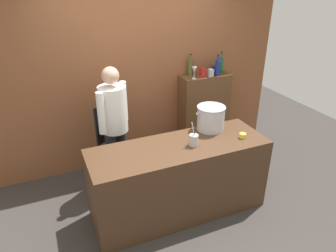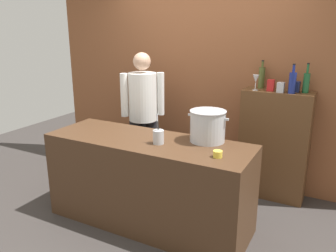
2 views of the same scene
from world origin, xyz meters
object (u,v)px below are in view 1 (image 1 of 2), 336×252
Objects in this scene: stockpot_large at (211,118)px; wine_bottle_cobalt at (218,68)px; wine_bottle_olive at (190,67)px; spice_tin_navy at (215,70)px; spice_tin_silver at (211,73)px; wine_glass_wide at (194,70)px; butter_jar at (243,136)px; spice_tin_red at (203,72)px; wine_bottle_green at (221,65)px; utensil_crock at (194,140)px; chef at (114,121)px.

stockpot_large is 1.29× the size of wine_bottle_cobalt.
spice_tin_navy is at bearing -8.23° from wine_bottle_olive.
wine_bottle_olive reaches higher than wine_bottle_cobalt.
wine_bottle_cobalt is 2.87× the size of spice_tin_silver.
wine_glass_wide reaches higher than spice_tin_silver.
wine_glass_wide is 1.54× the size of spice_tin_navy.
spice_tin_navy is at bearing 15.60° from wine_glass_wide.
wine_bottle_olive is 1.83× the size of wine_glass_wide.
butter_jar is 1.33m from spice_tin_red.
spice_tin_silver is at bearing -156.53° from wine_bottle_green.
stockpot_large is 3.58× the size of spice_tin_navy.
butter_jar is 1.48m from wine_bottle_green.
utensil_crock is 1.35m from wine_glass_wide.
wine_bottle_cobalt is 0.13m from spice_tin_silver.
spice_tin_red is (0.16, 0.04, -0.06)m from wine_glass_wide.
stockpot_large is at bearing -103.80° from wine_glass_wide.
utensil_crock is 1.64m from spice_tin_navy.
chef is 15.27× the size of spice_tin_silver.
spice_tin_silver is at bearing 153.59° from chef.
spice_tin_navy is (0.02, 0.11, -0.06)m from wine_bottle_cobalt.
spice_tin_silver is at bearing 78.33° from butter_jar.
spice_tin_silver is at bearing 0.51° from wine_glass_wide.
spice_tin_red is at bearing -163.77° from spice_tin_navy.
spice_tin_navy is (-0.10, 0.01, -0.06)m from wine_bottle_green.
utensil_crock is at bearing -131.27° from wine_bottle_green.
spice_tin_red is at bearing 155.94° from chef.
wine_bottle_olive reaches higher than wine_glass_wide.
wine_bottle_cobalt is 1.80× the size of wine_glass_wide.
spice_tin_navy is at bearing 73.70° from butter_jar.
spice_tin_navy is at bearing 156.29° from chef.
wine_glass_wide is (1.28, 0.31, 0.43)m from chef.
wine_bottle_cobalt is at bearing -9.96° from spice_tin_red.
utensil_crock is at bearing -130.31° from wine_bottle_cobalt.
stockpot_large reaches higher than utensil_crock.
spice_tin_navy is at bearing 51.66° from utensil_crock.
spice_tin_red is 1.11× the size of spice_tin_navy.
wine_bottle_olive is at bearing 171.77° from spice_tin_navy.
wine_bottle_cobalt is (0.60, 0.87, 0.34)m from stockpot_large.
utensil_crock is 0.91× the size of wine_bottle_cobalt.
stockpot_large is 3.70× the size of spice_tin_silver.
wine_bottle_olive is 0.40m from wine_bottle_cobalt.
wine_bottle_olive reaches higher than stockpot_large.
wine_bottle_olive is (0.24, 1.03, 0.34)m from stockpot_large.
wine_bottle_olive reaches higher than utensil_crock.
spice_tin_navy is (0.41, 0.11, -0.07)m from wine_glass_wide.
wine_bottle_olive is at bearing 89.81° from butter_jar.
spice_tin_silver is 0.97× the size of spice_tin_navy.
wine_glass_wide is 0.28m from spice_tin_silver.
wine_bottle_green is (1.79, 0.42, 0.42)m from chef.
utensil_crock is 2.52× the size of spice_tin_navy.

